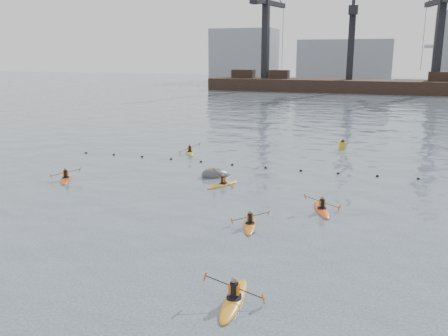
{
  "coord_description": "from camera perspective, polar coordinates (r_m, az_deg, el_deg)",
  "views": [
    {
      "loc": [
        10.58,
        -15.51,
        9.37
      ],
      "look_at": [
        1.52,
        10.23,
        2.8
      ],
      "focal_mm": 38.0,
      "sensor_mm": 36.0,
      "label": 1
    }
  ],
  "objects": [
    {
      "name": "nav_buoy",
      "position": [
        49.52,
        14.07,
        2.65
      ],
      "size": [
        0.66,
        0.66,
        1.2
      ],
      "color": "gold",
      "rests_on": "ground"
    },
    {
      "name": "kayaker_1",
      "position": [
        19.09,
        1.22,
        -15.48
      ],
      "size": [
        2.48,
        3.68,
        1.28
      ],
      "rotation": [
        0.0,
        0.0,
        0.09
      ],
      "color": "orange",
      "rests_on": "ground"
    },
    {
      "name": "kayaker_4",
      "position": [
        29.78,
        11.68,
        -4.89
      ],
      "size": [
        2.22,
        3.38,
        1.24
      ],
      "rotation": [
        0.0,
        0.0,
        3.48
      ],
      "color": "#DF4E15",
      "rests_on": "ground"
    },
    {
      "name": "float_line",
      "position": [
        40.71,
        3.07,
        0.25
      ],
      "size": [
        33.24,
        0.73,
        0.24
      ],
      "color": "black",
      "rests_on": "ground"
    },
    {
      "name": "kayaker_3",
      "position": [
        34.68,
        -0.12,
        -1.98
      ],
      "size": [
        2.0,
        3.04,
        1.27
      ],
      "rotation": [
        0.0,
        0.0,
        -0.46
      ],
      "color": "orange",
      "rests_on": "ground"
    },
    {
      "name": "kayaker_0",
      "position": [
        26.74,
        3.16,
        -6.77
      ],
      "size": [
        2.16,
        3.28,
        1.12
      ],
      "rotation": [
        0.0,
        0.0,
        0.25
      ],
      "color": "orange",
      "rests_on": "ground"
    },
    {
      "name": "mooring_buoy",
      "position": [
        37.41,
        -0.92,
        -0.97
      ],
      "size": [
        2.98,
        2.99,
        1.76
      ],
      "primitive_type": "ellipsoid",
      "rotation": [
        0.0,
        0.21,
        0.79
      ],
      "color": "#393B3E",
      "rests_on": "ground"
    },
    {
      "name": "kayaker_2",
      "position": [
        38.2,
        -18.48,
        -1.22
      ],
      "size": [
        2.35,
        3.2,
        1.09
      ],
      "rotation": [
        0.0,
        0.0,
        0.56
      ],
      "color": "#C44612",
      "rests_on": "ground"
    },
    {
      "name": "kayaker_5",
      "position": [
        46.07,
        -4.14,
        1.89
      ],
      "size": [
        2.15,
        2.99,
        1.17
      ],
      "rotation": [
        0.0,
        0.0,
        0.54
      ],
      "color": "gold",
      "rests_on": "ground"
    },
    {
      "name": "ground",
      "position": [
        20.98,
        -13.69,
        -13.41
      ],
      "size": [
        400.0,
        400.0,
        0.0
      ],
      "primitive_type": "plane",
      "color": "#32414A",
      "rests_on": "ground"
    },
    {
      "name": "skyline",
      "position": [
        165.99,
        16.95,
        12.92
      ],
      "size": [
        141.0,
        28.0,
        22.0
      ],
      "color": "gray",
      "rests_on": "ground"
    },
    {
      "name": "barge_pier",
      "position": [
        126.19,
        14.66,
        9.71
      ],
      "size": [
        72.0,
        19.3,
        29.5
      ],
      "color": "black",
      "rests_on": "ground"
    }
  ]
}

